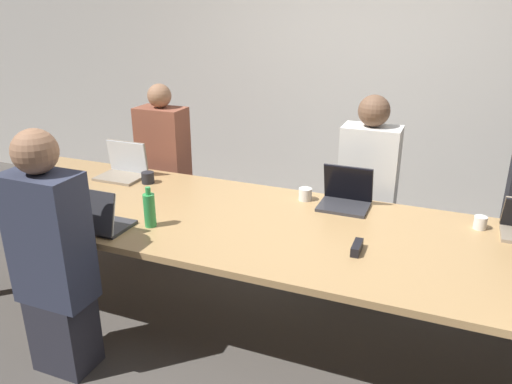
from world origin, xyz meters
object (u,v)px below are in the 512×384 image
object	(u,v)px
person_far_center	(367,194)
stapler	(357,248)
laptop_far_left	(124,167)
cup_far_center	(305,194)
laptop_near_left	(97,218)
bottle_near_left	(150,210)
cup_far_left	(148,178)
cup_far_right	(480,223)
person_near_left	(53,260)
laptop_far_center	(346,195)
person_far_left	(164,168)

from	to	relation	value
person_far_center	stapler	world-z (taller)	person_far_center
laptop_far_left	stapler	distance (m)	1.97
cup_far_center	laptop_near_left	bearing A→B (deg)	-137.23
laptop_near_left	bottle_near_left	world-z (taller)	laptop_near_left
laptop_near_left	cup_far_left	bearing A→B (deg)	-76.98
cup_far_right	person_near_left	xyz separation A→B (m)	(-2.11, -1.20, -0.08)
person_near_left	person_far_center	world-z (taller)	person_near_left
cup_far_right	stapler	xyz separation A→B (m)	(-0.61, -0.56, -0.01)
bottle_near_left	cup_far_center	world-z (taller)	bottle_near_left
laptop_near_left	person_near_left	bearing A→B (deg)	82.69
laptop_near_left	laptop_far_center	xyz separation A→B (m)	(1.26, 0.92, 0.00)
laptop_far_center	person_near_left	bearing A→B (deg)	-136.26
person_far_left	laptop_near_left	bearing A→B (deg)	-74.29
person_far_left	cup_far_left	size ratio (longest dim) A/B	14.76
bottle_near_left	cup_far_left	world-z (taller)	bottle_near_left
cup_far_right	laptop_far_center	world-z (taller)	laptop_far_center
laptop_far_left	cup_far_center	bearing A→B (deg)	2.32
person_far_left	stapler	bearing A→B (deg)	-28.78
laptop_far_center	person_far_center	world-z (taller)	person_far_center
laptop_near_left	laptop_far_center	bearing A→B (deg)	-143.96
person_far_left	laptop_far_center	size ratio (longest dim) A/B	4.25
person_far_left	laptop_far_left	bearing A→B (deg)	-98.47
person_far_center	laptop_far_center	bearing A→B (deg)	-101.01
cup_far_center	person_near_left	bearing A→B (deg)	-129.65
bottle_near_left	person_far_center	bearing A→B (deg)	46.55
cup_far_left	laptop_far_center	bearing A→B (deg)	4.67
bottle_near_left	cup_far_right	bearing A→B (deg)	21.09
cup_far_right	bottle_near_left	bearing A→B (deg)	-158.91
cup_far_right	laptop_far_left	world-z (taller)	laptop_far_left
person_far_left	laptop_far_center	distance (m)	1.68
cup_far_right	cup_far_center	bearing A→B (deg)	177.59
cup_far_right	person_far_center	world-z (taller)	person_far_center
laptop_near_left	person_near_left	world-z (taller)	person_near_left
person_near_left	laptop_far_left	bearing A→B (deg)	-71.64
laptop_far_center	bottle_near_left	bearing A→B (deg)	-143.24
cup_far_right	person_far_left	xyz separation A→B (m)	(-2.44, 0.44, -0.10)
cup_far_left	cup_far_right	bearing A→B (deg)	1.74
cup_far_right	stapler	bearing A→B (deg)	-137.39
laptop_far_left	laptop_near_left	bearing A→B (deg)	-63.04
laptop_near_left	bottle_near_left	size ratio (longest dim) A/B	1.32
cup_far_right	cup_far_left	distance (m)	2.26
cup_far_left	stapler	distance (m)	1.72
laptop_near_left	person_far_center	xyz separation A→B (m)	(1.33, 1.31, -0.12)
bottle_near_left	laptop_far_center	bearing A→B (deg)	36.76
bottle_near_left	laptop_far_center	distance (m)	1.25
laptop_far_left	person_far_left	xyz separation A→B (m)	(0.07, 0.45, -0.14)
laptop_near_left	cup_far_center	bearing A→B (deg)	-137.23
laptop_far_left	cup_far_left	world-z (taller)	laptop_far_left
cup_far_left	laptop_near_left	bearing A→B (deg)	-76.98
laptop_near_left	person_far_left	xyz separation A→B (m)	(-0.37, 1.31, -0.14)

